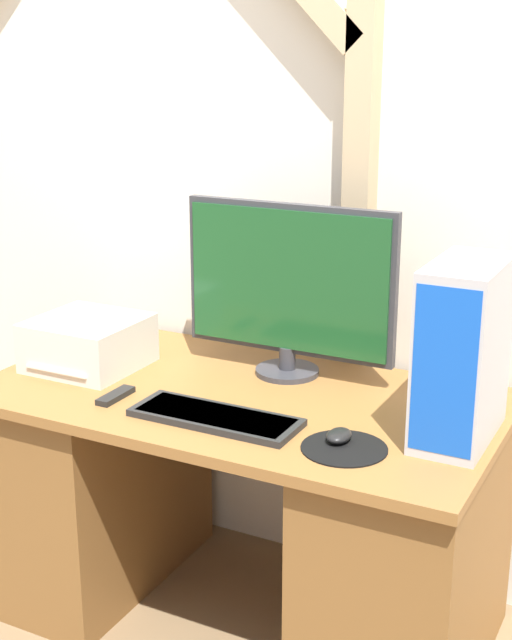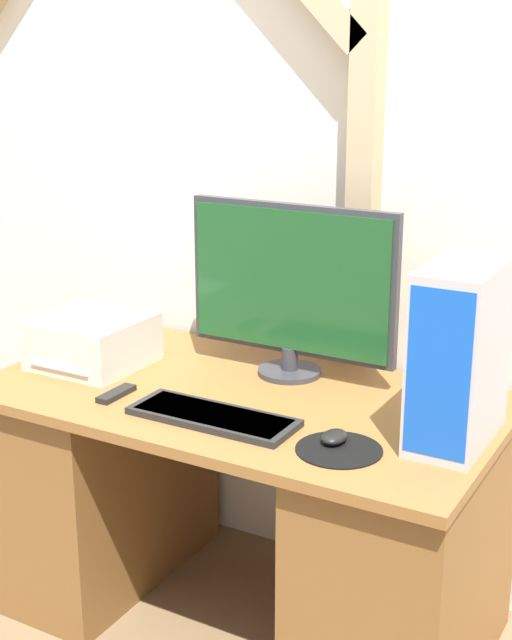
% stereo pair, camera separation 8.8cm
% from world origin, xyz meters
% --- Properties ---
extents(wall_back, '(6.40, 0.13, 2.70)m').
position_xyz_m(wall_back, '(-0.01, 0.83, 1.36)').
color(wall_back, silver).
rests_on(wall_back, ground_plane).
extents(desk, '(1.44, 0.78, 0.71)m').
position_xyz_m(desk, '(0.00, 0.39, 0.37)').
color(desk, brown).
rests_on(desk, ground_plane).
extents(monitor, '(0.64, 0.19, 0.50)m').
position_xyz_m(monitor, '(0.05, 0.59, 0.98)').
color(monitor, '#333338').
rests_on(monitor, desk).
extents(keyboard, '(0.44, 0.16, 0.02)m').
position_xyz_m(keyboard, '(0.04, 0.19, 0.72)').
color(keyboard, black).
rests_on(keyboard, desk).
extents(mousepad, '(0.21, 0.21, 0.00)m').
position_xyz_m(mousepad, '(0.39, 0.19, 0.72)').
color(mousepad, black).
rests_on(mousepad, desk).
extents(mouse, '(0.06, 0.08, 0.03)m').
position_xyz_m(mouse, '(0.37, 0.21, 0.73)').
color(mouse, black).
rests_on(mouse, mousepad).
extents(computer_tower, '(0.16, 0.33, 0.44)m').
position_xyz_m(computer_tower, '(0.61, 0.38, 0.93)').
color(computer_tower, '#B2B2B7').
rests_on(computer_tower, desk).
extents(printer, '(0.31, 0.31, 0.15)m').
position_xyz_m(printer, '(-0.51, 0.37, 0.79)').
color(printer, beige).
rests_on(printer, desk).
extents(remote_control, '(0.04, 0.13, 0.02)m').
position_xyz_m(remote_control, '(-0.28, 0.20, 0.72)').
color(remote_control, black).
rests_on(remote_control, desk).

